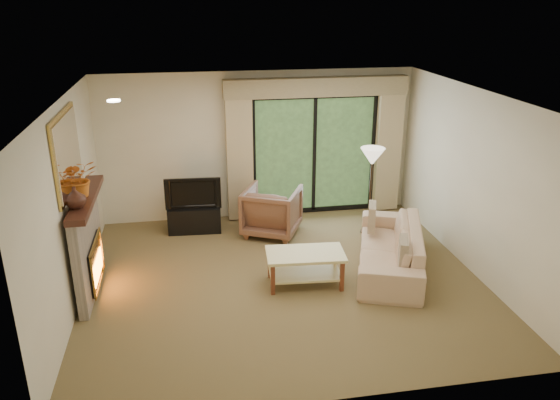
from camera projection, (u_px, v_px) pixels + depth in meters
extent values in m
plane|color=brown|center=(284.00, 280.00, 7.75)|extent=(5.50, 5.50, 0.00)
plane|color=silver|center=(284.00, 97.00, 6.83)|extent=(5.50, 5.50, 0.00)
plane|color=beige|center=(258.00, 146.00, 9.59)|extent=(5.00, 0.00, 5.00)
plane|color=beige|center=(333.00, 287.00, 4.99)|extent=(5.00, 0.00, 5.00)
plane|color=beige|center=(69.00, 207.00, 6.84)|extent=(0.00, 5.00, 5.00)
plane|color=beige|center=(474.00, 182.00, 7.74)|extent=(0.00, 5.00, 5.00)
cube|color=tan|center=(240.00, 155.00, 9.42)|extent=(0.45, 0.18, 2.35)
cube|color=tan|center=(388.00, 147.00, 9.86)|extent=(0.45, 0.18, 2.35)
cube|color=tan|center=(317.00, 87.00, 9.26)|extent=(3.20, 0.24, 0.32)
cube|color=black|center=(195.00, 219.00, 9.28)|extent=(0.90, 0.45, 0.44)
imported|color=black|center=(193.00, 192.00, 9.10)|extent=(0.93, 0.18, 0.53)
imported|color=brown|center=(272.00, 211.00, 9.11)|extent=(1.17, 1.18, 0.81)
imported|color=tan|center=(390.00, 247.00, 8.00)|extent=(1.56, 2.38, 0.65)
cube|color=brown|center=(403.00, 253.00, 7.32)|extent=(0.24, 0.42, 0.40)
cube|color=brown|center=(372.00, 217.00, 8.49)|extent=(0.24, 0.42, 0.41)
imported|color=#3C1D14|center=(75.00, 197.00, 6.58)|extent=(0.33, 0.33, 0.27)
imported|color=#CB671D|center=(79.00, 178.00, 6.92)|extent=(0.54, 0.50, 0.49)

